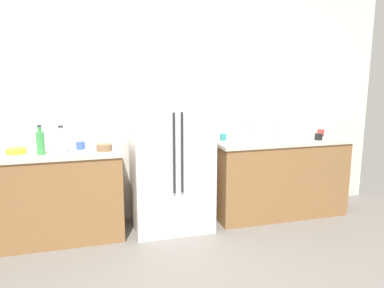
# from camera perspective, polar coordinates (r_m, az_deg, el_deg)

# --- Properties ---
(kitchen_back_panel) EXTENTS (5.55, 0.10, 2.89)m
(kitchen_back_panel) POSITION_cam_1_polar(r_m,az_deg,el_deg) (4.16, -5.35, 8.14)
(kitchen_back_panel) COLOR silver
(kitchen_back_panel) RESTS_ON ground_plane
(counter_left) EXTENTS (1.48, 0.61, 0.90)m
(counter_left) POSITION_cam_1_polar(r_m,az_deg,el_deg) (3.94, -21.55, -7.48)
(counter_left) COLOR olive
(counter_left) RESTS_ON ground_plane
(counter_right) EXTENTS (1.56, 0.61, 0.90)m
(counter_right) POSITION_cam_1_polar(r_m,az_deg,el_deg) (4.46, 13.15, -4.92)
(counter_right) COLOR olive
(counter_right) RESTS_ON ground_plane
(refrigerator) EXTENTS (0.81, 0.65, 1.76)m
(refrigerator) POSITION_cam_1_polar(r_m,az_deg,el_deg) (3.87, -3.31, -0.46)
(refrigerator) COLOR white
(refrigerator) RESTS_ON ground_plane
(toaster) EXTENTS (0.26, 0.16, 0.19)m
(toaster) POSITION_cam_1_polar(r_m,az_deg,el_deg) (4.30, 10.09, 2.01)
(toaster) COLOR silver
(toaster) RESTS_ON counter_right
(rice_cooker) EXTENTS (0.24, 0.24, 0.29)m
(rice_cooker) POSITION_cam_1_polar(r_m,az_deg,el_deg) (4.40, 14.23, 2.57)
(rice_cooker) COLOR white
(rice_cooker) RESTS_ON counter_right
(bottle_a) EXTENTS (0.07, 0.07, 0.28)m
(bottle_a) POSITION_cam_1_polar(r_m,az_deg,el_deg) (3.68, -22.35, 0.24)
(bottle_a) COLOR green
(bottle_a) RESTS_ON counter_left
(bottle_b) EXTENTS (0.08, 0.08, 0.26)m
(bottle_b) POSITION_cam_1_polar(r_m,az_deg,el_deg) (3.67, -19.50, 0.35)
(bottle_b) COLOR white
(bottle_b) RESTS_ON counter_left
(cup_a) EXTENTS (0.09, 0.09, 0.07)m
(cup_a) POSITION_cam_1_polar(r_m,az_deg,el_deg) (4.42, 18.94, 1.07)
(cup_a) COLOR black
(cup_a) RESTS_ON counter_right
(cup_b) EXTENTS (0.09, 0.09, 0.08)m
(cup_b) POSITION_cam_1_polar(r_m,az_deg,el_deg) (3.83, -16.83, -0.20)
(cup_b) COLOR blue
(cup_b) RESTS_ON counter_left
(cup_c) EXTENTS (0.07, 0.07, 0.07)m
(cup_c) POSITION_cam_1_polar(r_m,az_deg,el_deg) (4.18, 4.85, 1.09)
(cup_c) COLOR teal
(cup_c) RESTS_ON counter_right
(cup_d) EXTENTS (0.08, 0.08, 0.08)m
(cup_d) POSITION_cam_1_polar(r_m,az_deg,el_deg) (4.70, 19.25, 1.64)
(cup_d) COLOR red
(cup_d) RESTS_ON counter_right
(bowl_a) EXTENTS (0.18, 0.18, 0.05)m
(bowl_a) POSITION_cam_1_polar(r_m,az_deg,el_deg) (3.84, -25.53, -0.97)
(bowl_a) COLOR yellow
(bowl_a) RESTS_ON counter_left
(bowl_b) EXTENTS (0.15, 0.15, 0.07)m
(bowl_b) POSITION_cam_1_polar(r_m,az_deg,el_deg) (3.69, -13.39, -0.52)
(bowl_b) COLOR brown
(bowl_b) RESTS_ON counter_left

